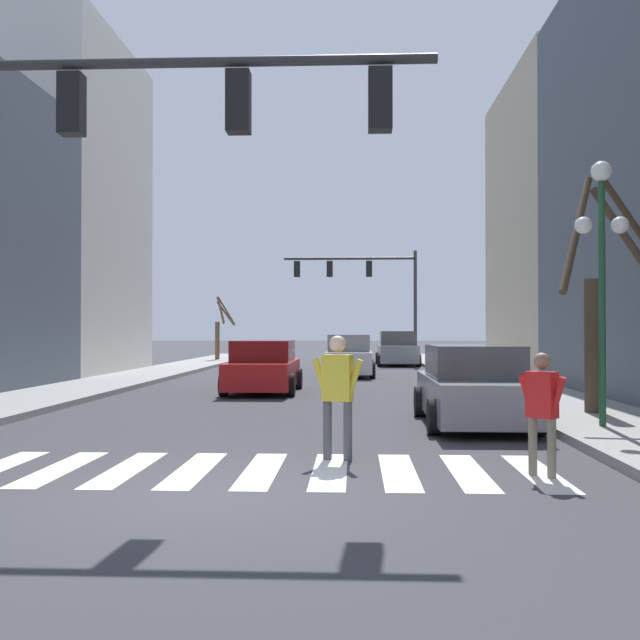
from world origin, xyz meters
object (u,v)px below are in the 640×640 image
(car_parked_right_far, at_px, (349,357))
(traffic_signal_near, at_px, (91,142))
(street_tree_left_near, at_px, (600,307))
(pedestrian_on_left_sidewalk, at_px, (338,386))
(traffic_signal_far, at_px, (365,280))
(car_parked_left_near, at_px, (473,387))
(car_driving_away_lane, at_px, (263,368))
(pedestrian_on_right_sidewalk, at_px, (542,403))
(street_lamp_right_corner, at_px, (602,239))
(street_tree_left_far, at_px, (220,329))
(car_parked_left_far, at_px, (397,349))

(car_parked_right_far, bearing_deg, traffic_signal_near, 170.31)
(street_tree_left_near, bearing_deg, pedestrian_on_left_sidewalk, -136.94)
(traffic_signal_far, relative_size, car_parked_left_near, 1.54)
(car_driving_away_lane, distance_m, pedestrian_on_right_sidewalk, 13.48)
(car_parked_left_near, height_order, street_tree_left_near, street_tree_left_near)
(street_lamp_right_corner, bearing_deg, street_tree_left_far, 112.50)
(car_parked_left_near, xyz_separation_m, street_tree_left_near, (2.74, 0.92, 1.58))
(car_driving_away_lane, distance_m, pedestrian_on_left_sidewalk, 11.69)
(car_parked_left_far, distance_m, street_tree_left_near, 23.72)
(traffic_signal_near, xyz_separation_m, pedestrian_on_right_sidewalk, (5.97, -0.45, -3.49))
(pedestrian_on_left_sidewalk, bearing_deg, car_parked_left_far, -78.85)
(car_parked_left_far, relative_size, street_tree_left_far, 1.28)
(street_lamp_right_corner, bearing_deg, pedestrian_on_right_sidewalk, -117.48)
(car_parked_left_far, height_order, street_tree_left_far, street_tree_left_far)
(car_parked_left_far, relative_size, pedestrian_on_right_sidewalk, 2.99)
(car_parked_right_far, relative_size, pedestrian_on_left_sidewalk, 2.46)
(traffic_signal_far, distance_m, car_parked_left_near, 25.16)
(car_parked_left_far, bearing_deg, street_tree_left_near, -173.19)
(street_lamp_right_corner, relative_size, car_driving_away_lane, 1.04)
(pedestrian_on_right_sidewalk, bearing_deg, car_driving_away_lane, -22.58)
(pedestrian_on_right_sidewalk, bearing_deg, traffic_signal_far, -41.23)
(traffic_signal_far, distance_m, pedestrian_on_left_sidewalk, 29.05)
(car_driving_away_lane, height_order, street_tree_left_far, street_tree_left_far)
(street_tree_left_near, bearing_deg, car_parked_left_near, -161.41)
(car_parked_left_far, bearing_deg, car_parked_right_far, 165.15)
(street_lamp_right_corner, bearing_deg, car_parked_left_near, 150.02)
(car_parked_left_near, distance_m, pedestrian_on_right_sidewalk, 5.09)
(street_lamp_right_corner, bearing_deg, car_parked_right_far, 105.75)
(car_driving_away_lane, height_order, pedestrian_on_left_sidewalk, pedestrian_on_left_sidewalk)
(street_tree_left_far, bearing_deg, car_parked_right_far, -59.88)
(car_parked_left_far, height_order, pedestrian_on_left_sidewalk, car_parked_left_far)
(traffic_signal_far, bearing_deg, car_driving_away_lane, -100.65)
(car_driving_away_lane, relative_size, car_parked_left_near, 0.99)
(street_lamp_right_corner, relative_size, street_tree_left_far, 1.29)
(traffic_signal_near, height_order, car_parked_left_near, traffic_signal_near)
(traffic_signal_far, xyz_separation_m, car_driving_away_lane, (-3.27, -17.41, -3.76))
(pedestrian_on_left_sidewalk, bearing_deg, car_driving_away_lane, -61.72)
(car_parked_left_near, bearing_deg, car_driving_away_lane, 34.09)
(traffic_signal_near, relative_size, street_tree_left_far, 2.13)
(traffic_signal_far, height_order, car_driving_away_lane, traffic_signal_far)
(pedestrian_on_right_sidewalk, bearing_deg, street_tree_left_near, -68.68)
(street_tree_left_near, height_order, street_tree_left_far, street_tree_left_near)
(street_lamp_right_corner, bearing_deg, car_parked_left_far, 94.80)
(car_parked_left_near, distance_m, pedestrian_on_left_sidewalk, 4.77)
(traffic_signal_near, relative_size, traffic_signal_far, 1.10)
(car_driving_away_lane, xyz_separation_m, car_parked_right_far, (2.48, 7.76, 0.05))
(traffic_signal_far, bearing_deg, car_parked_left_far, -12.91)
(car_parked_left_far, xyz_separation_m, street_tree_left_far, (-10.03, 3.78, 1.07))
(car_driving_away_lane, bearing_deg, street_lamp_right_corner, 39.50)
(car_parked_left_far, height_order, street_tree_left_near, street_tree_left_near)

